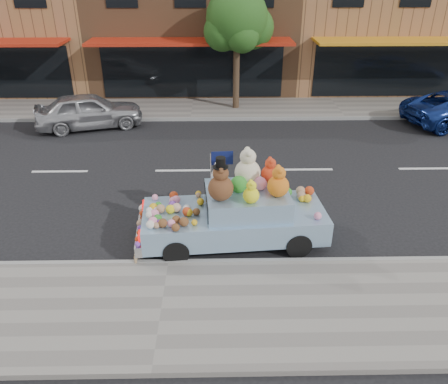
{
  "coord_description": "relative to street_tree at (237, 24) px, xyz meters",
  "views": [
    {
      "loc": [
        1.1,
        -12.91,
        6.09
      ],
      "look_at": [
        1.27,
        -3.85,
        1.25
      ],
      "focal_mm": 35.0,
      "sensor_mm": 36.0,
      "label": 1
    }
  ],
  "objects": [
    {
      "name": "far_sidewalk",
      "position": [
        -2.03,
        -0.05,
        -3.63
      ],
      "size": [
        60.0,
        3.0,
        0.12
      ],
      "primitive_type": "cube",
      "color": "gray",
      "rests_on": "ground"
    },
    {
      "name": "car_silver",
      "position": [
        -6.04,
        -2.34,
        -2.98
      ],
      "size": [
        4.47,
        2.76,
        1.42
      ],
      "primitive_type": "imported",
      "rotation": [
        0.0,
        0.0,
        1.85
      ],
      "color": "#B3B4B9",
      "rests_on": "ground"
    },
    {
      "name": "far_kerb",
      "position": [
        -2.03,
        -1.55,
        -3.63
      ],
      "size": [
        60.0,
        0.12,
        0.13
      ],
      "primitive_type": "cube",
      "color": "gray",
      "rests_on": "ground"
    },
    {
      "name": "storefront_left",
      "position": [
        -12.03,
        5.42,
        -0.05
      ],
      "size": [
        10.0,
        9.8,
        7.3
      ],
      "color": "#93613D",
      "rests_on": "ground"
    },
    {
      "name": "storefront_mid",
      "position": [
        -2.03,
        5.42,
        -0.05
      ],
      "size": [
        10.0,
        9.8,
        7.3
      ],
      "color": "brown",
      "rests_on": "ground"
    },
    {
      "name": "storefront_right",
      "position": [
        7.97,
        5.42,
        -0.05
      ],
      "size": [
        10.0,
        9.8,
        7.3
      ],
      "color": "#93613D",
      "rests_on": "ground"
    },
    {
      "name": "near_sidewalk",
      "position": [
        -2.03,
        -13.05,
        -3.63
      ],
      "size": [
        60.0,
        3.0,
        0.12
      ],
      "primitive_type": "cube",
      "color": "gray",
      "rests_on": "ground"
    },
    {
      "name": "near_kerb",
      "position": [
        -2.03,
        -11.55,
        -3.63
      ],
      "size": [
        60.0,
        0.12,
        0.13
      ],
      "primitive_type": "cube",
      "color": "gray",
      "rests_on": "ground"
    },
    {
      "name": "art_car",
      "position": [
        -0.49,
        -10.56,
        -2.88
      ],
      "size": [
        4.6,
        2.08,
        2.37
      ],
      "rotation": [
        0.0,
        0.0,
        0.08
      ],
      "color": "black",
      "rests_on": "ground"
    },
    {
      "name": "ground",
      "position": [
        -2.03,
        -6.55,
        -3.69
      ],
      "size": [
        120.0,
        120.0,
        0.0
      ],
      "primitive_type": "plane",
      "color": "black",
      "rests_on": "ground"
    },
    {
      "name": "street_tree",
      "position": [
        0.0,
        0.0,
        0.0
      ],
      "size": [
        3.0,
        2.7,
        5.22
      ],
      "color": "#38281C",
      "rests_on": "ground"
    }
  ]
}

